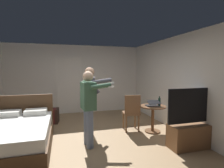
# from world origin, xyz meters

# --- Properties ---
(ground_plane) EXTENTS (6.28, 6.28, 0.00)m
(ground_plane) POSITION_xyz_m (0.00, 0.00, 0.00)
(ground_plane) COLOR #997A56
(wall_back) EXTENTS (5.13, 0.12, 2.55)m
(wall_back) POSITION_xyz_m (0.00, 2.92, 1.28)
(wall_back) COLOR silver
(wall_back) RESTS_ON ground_plane
(wall_right) EXTENTS (0.12, 5.95, 2.55)m
(wall_right) POSITION_xyz_m (2.50, 0.00, 1.28)
(wall_right) COLOR silver
(wall_right) RESTS_ON ground_plane
(doorway_frame) EXTENTS (0.93, 0.08, 2.13)m
(doorway_frame) POSITION_xyz_m (-0.26, 2.84, 1.22)
(doorway_frame) COLOR white
(doorway_frame) RESTS_ON ground_plane
(bed) EXTENTS (1.35, 2.03, 1.02)m
(bed) POSITION_xyz_m (-1.44, 0.06, 0.30)
(bed) COLOR #4C331E
(bed) RESTS_ON ground_plane
(tv_flatscreen) EXTENTS (1.25, 0.40, 1.28)m
(tv_flatscreen) POSITION_xyz_m (2.14, -0.84, 0.38)
(tv_flatscreen) COLOR brown
(tv_flatscreen) RESTS_ON ground_plane
(side_table) EXTENTS (0.68, 0.68, 0.70)m
(side_table) POSITION_xyz_m (1.78, 0.23, 0.48)
(side_table) COLOR brown
(side_table) RESTS_ON ground_plane
(laptop) EXTENTS (0.35, 0.36, 0.16)m
(laptop) POSITION_xyz_m (1.74, 0.19, 0.75)
(laptop) COLOR black
(laptop) RESTS_ON side_table
(bottle_on_table) EXTENTS (0.06, 0.06, 0.26)m
(bottle_on_table) POSITION_xyz_m (1.92, 0.15, 0.81)
(bottle_on_table) COLOR #1B3525
(bottle_on_table) RESTS_ON side_table
(wooden_chair) EXTENTS (0.47, 0.47, 0.99)m
(wooden_chair) POSITION_xyz_m (1.26, 0.44, 0.54)
(wooden_chair) COLOR brown
(wooden_chair) RESTS_ON ground_plane
(person_blue_shirt) EXTENTS (0.66, 0.57, 1.63)m
(person_blue_shirt) POSITION_xyz_m (0.03, -0.16, 0.93)
(person_blue_shirt) COLOR slate
(person_blue_shirt) RESTS_ON ground_plane
(person_striped_shirt) EXTENTS (0.69, 0.65, 1.71)m
(person_striped_shirt) POSITION_xyz_m (0.15, 0.40, 0.99)
(person_striped_shirt) COLOR tan
(person_striped_shirt) RESTS_ON ground_plane
(suitcase_dark) EXTENTS (0.58, 0.33, 0.45)m
(suitcase_dark) POSITION_xyz_m (-0.98, 1.74, 0.23)
(suitcase_dark) COLOR #4C1919
(suitcase_dark) RESTS_ON ground_plane
(suitcase_small) EXTENTS (0.60, 0.46, 0.44)m
(suitcase_small) POSITION_xyz_m (-0.92, 1.80, 0.22)
(suitcase_small) COLOR black
(suitcase_small) RESTS_ON ground_plane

